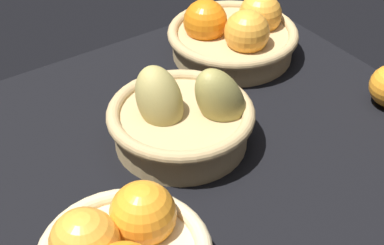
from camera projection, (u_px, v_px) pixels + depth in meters
market_tray at (191, 158)px, 93.00cm from camera, size 84.00×72.00×3.00cm
basket_far_right at (234, 35)px, 112.08cm from camera, size 25.03×25.03×11.40cm
basket_center_pears at (185, 117)px, 91.23cm from camera, size 23.29×23.07×14.67cm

